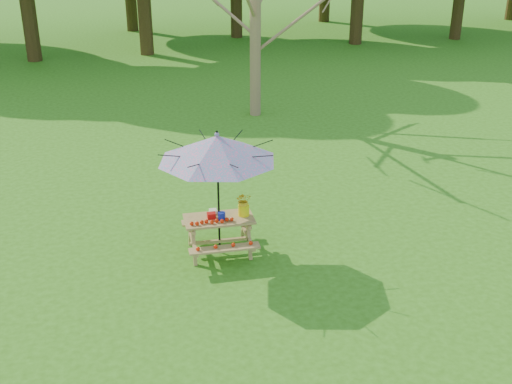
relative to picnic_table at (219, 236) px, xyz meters
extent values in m
plane|color=#346B14|center=(-0.60, -2.67, -0.33)|extent=(120.00, 120.00, 0.00)
cylinder|color=#89694A|center=(2.40, 8.16, 2.03)|extent=(0.39, 0.39, 4.71)
cube|color=#A7804B|center=(0.00, 0.00, 0.32)|extent=(1.20, 0.62, 0.04)
cube|color=#A7804B|center=(0.00, -0.55, 0.03)|extent=(1.20, 0.22, 0.04)
cube|color=#A7804B|center=(0.00, 0.55, 0.03)|extent=(1.20, 0.22, 0.04)
cylinder|color=black|center=(0.00, 0.00, 0.80)|extent=(0.04, 0.04, 2.25)
cone|color=#2094B8|center=(0.00, 0.00, 1.62)|extent=(2.33, 2.33, 0.43)
sphere|color=#2094B8|center=(0.00, 0.00, 1.86)|extent=(0.08, 0.08, 0.08)
cube|color=red|center=(-0.13, 0.02, 0.39)|extent=(0.14, 0.12, 0.10)
cylinder|color=#1624B5|center=(0.04, -0.06, 0.41)|extent=(0.13, 0.13, 0.13)
cube|color=white|center=(-0.07, 0.21, 0.38)|extent=(0.13, 0.13, 0.07)
cylinder|color=#FFEA0D|center=(0.44, 0.02, 0.44)|extent=(0.20, 0.20, 0.20)
imported|color=yellow|center=(0.44, 0.02, 0.63)|extent=(0.28, 0.25, 0.30)
camera|label=1|loc=(-1.48, -9.90, 5.18)|focal=45.00mm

